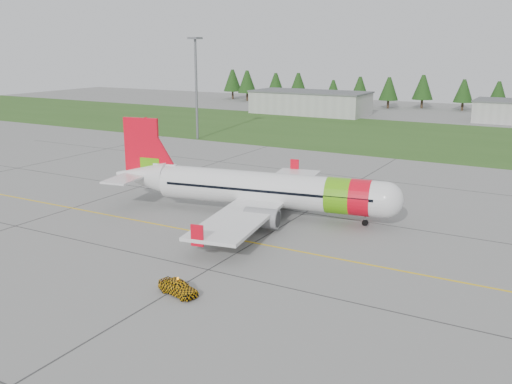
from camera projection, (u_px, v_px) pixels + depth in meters
The scene contains 9 objects.
ground at pixel (121, 250), 54.06m from camera, with size 320.00×320.00×0.00m, color gray.
aircraft at pixel (262, 189), 64.44m from camera, with size 34.50×32.19×10.51m.
follow_me_car at pixel (178, 273), 43.99m from camera, with size 1.47×1.24×3.65m, color #EDAE0D.
service_van at pixel (139, 130), 116.49m from camera, with size 1.42×1.34×4.07m, color white.
grass_strip at pixel (383, 135), 123.16m from camera, with size 320.00×50.00×0.03m, color #30561E.
taxi_guideline at pixel (173, 227), 60.80m from camera, with size 120.00×0.25×0.02m, color gold.
hangar_west at pixel (310, 103), 160.31m from camera, with size 32.00×14.00×6.00m, color #A8A8A3.
floodlight_mast at pixel (196, 90), 115.70m from camera, with size 0.50×0.50×20.00m, color slate.
treeline at pixel (441, 93), 169.10m from camera, with size 160.00×8.00×10.00m, color #1C3F14, non-canonical shape.
Camera 1 is at (36.28, -38.03, 18.86)m, focal length 40.00 mm.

